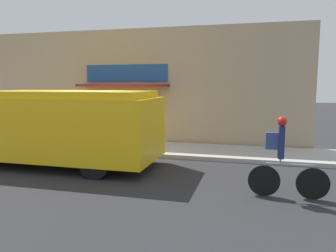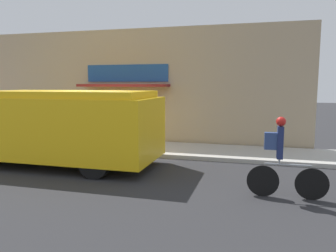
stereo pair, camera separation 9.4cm
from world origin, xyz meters
The scene contains 5 objects.
ground_plane centered at (0.00, 0.00, 0.00)m, with size 70.00×70.00×0.00m, color #2B2B2D.
sidewalk centered at (0.00, 1.15, 0.07)m, with size 28.00×2.30×0.14m.
storefront centered at (0.00, 2.47, 2.29)m, with size 14.42×1.04×4.57m.
school_bus centered at (-0.50, -1.61, 1.16)m, with size 6.66×2.83×2.21m.
cyclist centered at (5.74, -2.87, 0.82)m, with size 1.66×0.20×1.74m.
Camera 1 is at (5.10, -10.04, 2.43)m, focal length 35.00 mm.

